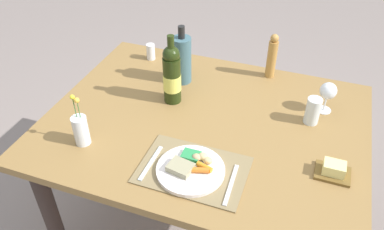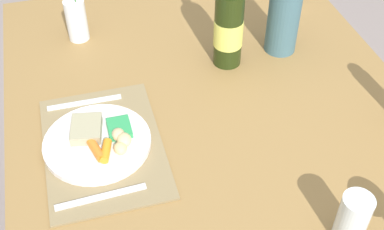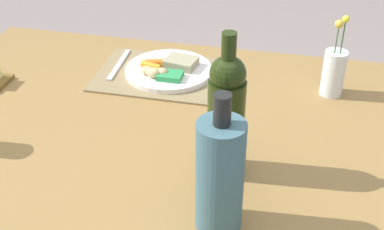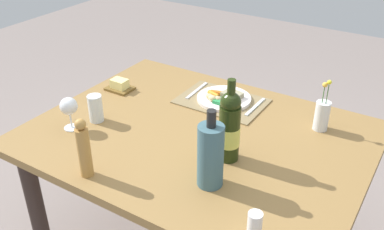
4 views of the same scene
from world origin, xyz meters
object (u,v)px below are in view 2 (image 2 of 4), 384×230
Objects in this scene: dinner_plate at (99,140)px; cooler_bottle at (284,13)px; water_tumbler at (352,221)px; fork at (85,103)px; dining_table at (214,138)px; flower_vase at (76,18)px; knife at (101,197)px; wine_bottle at (229,21)px.

cooler_bottle is (-0.26, 0.58, 0.10)m from dinner_plate.
fork is at bearing -139.08° from water_tumbler.
dining_table is 0.55m from flower_vase.
flower_vase is at bearing 179.57° from dinner_plate.
water_tumbler is (0.23, 0.48, 0.04)m from knife.
water_tumbler reaches higher than dinner_plate.
flower_vase reaches higher than water_tumbler.
wine_bottle is (-0.19, 0.09, 0.24)m from dining_table.
dinner_plate reaches higher than knife.
cooler_bottle is (-0.21, 0.27, 0.23)m from dining_table.
water_tumbler is (0.65, -0.12, -0.07)m from cooler_bottle.
flower_vase is at bearing 176.86° from fork.
dining_table is 6.82× the size of knife.
flower_vase is (-0.42, -0.31, 0.17)m from dining_table.
dining_table is 7.15× the size of fork.
dinner_plate is 0.64m from cooler_bottle.
water_tumbler is at bearing 27.81° from flower_vase.
dining_table is 0.34m from dinner_plate.
fork is 0.45m from wine_bottle.
flower_vase is (-0.63, 0.02, 0.06)m from knife.
cooler_bottle is at bearing 69.40° from flower_vase.
dining_table is at bearing 120.10° from knife.
fork is 0.73m from water_tumbler.
cooler_bottle is 1.26× the size of flower_vase.
dining_table is at bearing 71.91° from fork.
water_tumbler is 0.97m from flower_vase.
cooler_bottle is 0.66m from water_tumbler.
fork is at bearing -3.82° from flower_vase.
flower_vase reaches higher than dining_table.
knife is 0.74m from cooler_bottle.
water_tumbler is (0.55, 0.48, 0.04)m from fork.
water_tumbler is at bearing 18.74° from dining_table.
knife is 1.66× the size of water_tumbler.
dinner_plate is 0.60m from water_tumbler.
wine_bottle is at bearing -175.02° from water_tumbler.
knife is at bearing -57.50° from dining_table.
dinner_plate is at bearing 171.11° from knife.
wine_bottle is at bearing -83.86° from cooler_bottle.
dinner_plate is 1.11× the size of flower_vase.
fork is 0.32m from knife.
cooler_bottle is at bearing 100.08° from fork.
dinner_plate is 1.34× the size of fork.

